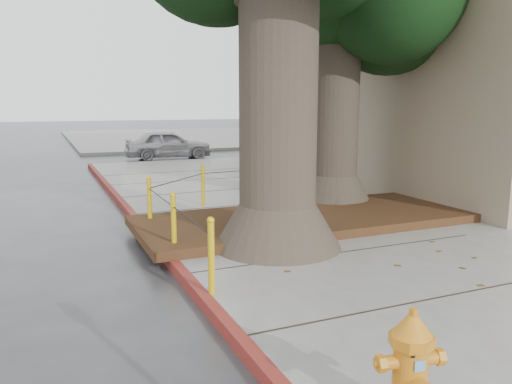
{
  "coord_description": "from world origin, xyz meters",
  "views": [
    {
      "loc": [
        -3.68,
        -4.25,
        2.4
      ],
      "look_at": [
        -0.76,
        2.48,
        1.1
      ],
      "focal_mm": 35.0,
      "sensor_mm": 36.0,
      "label": 1
    }
  ],
  "objects": [
    {
      "name": "car_red",
      "position": [
        11.12,
        19.29,
        0.66
      ],
      "size": [
        4.04,
        1.53,
        1.32
      ],
      "primitive_type": "imported",
      "rotation": [
        0.0,
        0.0,
        1.61
      ],
      "color": "maroon",
      "rests_on": "ground"
    },
    {
      "name": "ground",
      "position": [
        0.0,
        0.0,
        0.0
      ],
      "size": [
        140.0,
        140.0,
        0.0
      ],
      "primitive_type": "plane",
      "color": "#28282B",
      "rests_on": "ground"
    },
    {
      "name": "bollard_ring",
      "position": [
        -0.87,
        4.38,
        0.66
      ],
      "size": [
        3.79,
        5.39,
        0.95
      ],
      "color": "gold",
      "rests_on": "sidewalk_main"
    },
    {
      "name": "sidewalk_far",
      "position": [
        6.0,
        30.0,
        0.07
      ],
      "size": [
        16.0,
        20.0,
        0.15
      ],
      "primitive_type": "cube",
      "color": "slate",
      "rests_on": "ground"
    },
    {
      "name": "building_side_grey",
      "position": [
        22.0,
        32.0,
        6.0
      ],
      "size": [
        12.0,
        14.0,
        12.0
      ],
      "primitive_type": "cube",
      "color": "slate",
      "rests_on": "ground"
    },
    {
      "name": "planter_bed",
      "position": [
        0.9,
        3.9,
        0.23
      ],
      "size": [
        6.4,
        2.6,
        0.16
      ],
      "primitive_type": "cube",
      "color": "black",
      "rests_on": "sidewalk_main"
    },
    {
      "name": "building_side_white",
      "position": [
        16.0,
        26.0,
        4.5
      ],
      "size": [
        10.0,
        10.0,
        9.0
      ],
      "primitive_type": "cube",
      "color": "silver",
      "rests_on": "ground"
    },
    {
      "name": "building_corner",
      "position": [
        10.0,
        8.5,
        5.0
      ],
      "size": [
        12.0,
        13.0,
        10.0
      ],
      "primitive_type": "cube",
      "color": "gray",
      "rests_on": "ground"
    },
    {
      "name": "fire_hydrant",
      "position": [
        -1.38,
        -1.7,
        0.57
      ],
      "size": [
        0.45,
        0.43,
        0.85
      ],
      "rotation": [
        0.0,
        0.0,
        -0.19
      ],
      "color": "orange",
      "rests_on": "sidewalk_main"
    },
    {
      "name": "curb_red",
      "position": [
        -2.0,
        2.5,
        0.07
      ],
      "size": [
        0.14,
        26.0,
        0.16
      ],
      "primitive_type": "cube",
      "color": "maroon",
      "rests_on": "ground"
    },
    {
      "name": "car_silver",
      "position": [
        1.49,
        17.33,
        0.63
      ],
      "size": [
        3.82,
        1.76,
        1.27
      ],
      "primitive_type": "imported",
      "rotation": [
        0.0,
        0.0,
        1.5
      ],
      "color": "#B6B5BB",
      "rests_on": "ground"
    }
  ]
}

